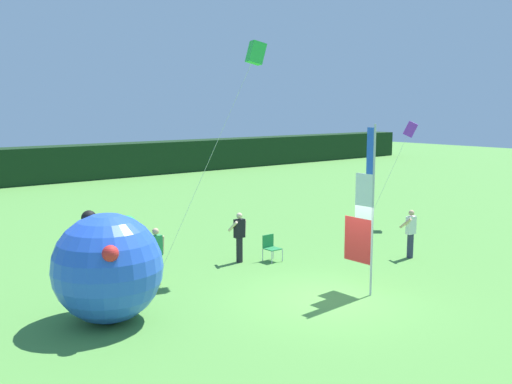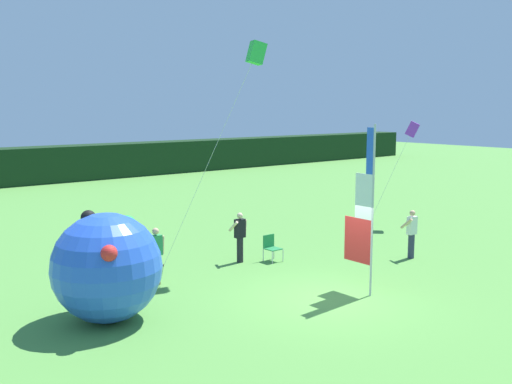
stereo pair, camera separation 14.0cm
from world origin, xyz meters
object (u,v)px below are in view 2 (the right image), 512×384
at_px(banner_flag, 364,214).
at_px(person_far_left, 412,233).
at_px(person_near_banner, 240,236).
at_px(folding_chair, 271,246).
at_px(kite_purple_box_2, 412,130).
at_px(person_mid_field, 156,254).
at_px(inflatable_balloon, 107,267).
at_px(kite_green_box_1, 256,54).

height_order(banner_flag, person_far_left, banner_flag).
bearing_deg(person_near_banner, folding_chair, -29.05).
relative_size(person_far_left, folding_chair, 1.91).
bearing_deg(kite_purple_box_2, person_mid_field, -176.63).
relative_size(person_near_banner, folding_chair, 1.92).
bearing_deg(person_far_left, banner_flag, -160.61).
height_order(person_mid_field, inflatable_balloon, inflatable_balloon).
distance_m(person_near_banner, kite_purple_box_2, 10.35).
distance_m(person_near_banner, folding_chair, 1.15).
xyz_separation_m(person_near_banner, folding_chair, (0.95, -0.53, -0.40)).
xyz_separation_m(inflatable_balloon, kite_green_box_1, (5.98, 1.58, 5.53)).
xyz_separation_m(banner_flag, kite_purple_box_2, (9.15, 5.19, 1.94)).
bearing_deg(kite_purple_box_2, kite_green_box_1, -173.53).
distance_m(person_near_banner, kite_green_box_1, 6.02).
distance_m(inflatable_balloon, kite_purple_box_2, 16.18).
bearing_deg(banner_flag, kite_green_box_1, 97.98).
distance_m(banner_flag, kite_purple_box_2, 10.70).
bearing_deg(person_mid_field, person_far_left, -18.93).
relative_size(banner_flag, inflatable_balloon, 1.77).
bearing_deg(banner_flag, folding_chair, 86.08).
xyz_separation_m(person_far_left, kite_purple_box_2, (4.83, 3.67, 3.33)).
bearing_deg(person_far_left, kite_green_box_1, 152.24).
relative_size(banner_flag, folding_chair, 5.37).
distance_m(banner_flag, folding_chair, 4.69).
bearing_deg(person_far_left, inflatable_balloon, 174.79).
height_order(person_far_left, kite_purple_box_2, kite_purple_box_2).
xyz_separation_m(banner_flag, person_far_left, (4.31, 1.52, -1.39)).
relative_size(person_mid_field, kite_purple_box_2, 0.37).
distance_m(kite_green_box_1, kite_purple_box_2, 10.13).
bearing_deg(folding_chair, person_near_banner, 150.95).
bearing_deg(person_mid_field, kite_green_box_1, -5.16).
bearing_deg(person_far_left, folding_chair, 145.02).
bearing_deg(folding_chair, banner_flag, -93.92).
height_order(person_mid_field, person_far_left, person_mid_field).
distance_m(person_mid_field, person_far_left, 8.91).
bearing_deg(inflatable_balloon, person_near_banner, 21.67).
bearing_deg(person_mid_field, person_near_banner, 7.29).
distance_m(person_near_banner, inflatable_balloon, 6.36).
bearing_deg(person_mid_field, kite_purple_box_2, 3.37).
relative_size(person_near_banner, kite_purple_box_2, 0.37).
height_order(person_near_banner, person_mid_field, person_mid_field).
bearing_deg(folding_chair, kite_purple_box_2, 5.58).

